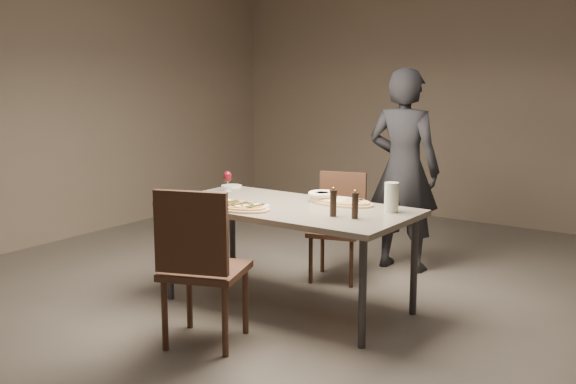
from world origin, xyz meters
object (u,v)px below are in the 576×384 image
Objects in this scene: ham_pizza at (341,202)px; pepper_mill_left at (355,205)px; carafe at (391,197)px; chair_far at (339,220)px; zucchini_pizza at (235,206)px; diner at (404,170)px; bread_basket at (322,196)px; chair_near at (199,259)px; dining_table at (288,214)px.

pepper_mill_left is at bearing -71.97° from ham_pizza.
carafe is 1.05m from chair_far.
pepper_mill_left is at bearing 109.81° from chair_far.
diner is at bearing 97.50° from zucchini_pizza.
carafe is at bearing -29.08° from ham_pizza.
bread_basket is (0.38, 0.55, 0.03)m from zucchini_pizza.
diner is (0.31, 0.53, 0.38)m from chair_far.
ham_pizza is 1.27m from chair_near.
dining_table is at bearing -112.94° from bread_basket.
bread_basket is at bearing 159.70° from ham_pizza.
carafe is at bearing 52.45° from zucchini_pizza.
dining_table is 1.77× the size of chair_near.
bread_basket reaches higher than dining_table.
chair_near is at bearing -126.00° from pepper_mill_left.
pepper_mill_left is 0.94× the size of carafe.
zucchini_pizza is 1.09m from carafe.
chair_near reaches higher than zucchini_pizza.
zucchini_pizza is at bearing -124.37° from bread_basket.
pepper_mill_left reaches higher than ham_pizza.
diner reaches higher than pepper_mill_left.
dining_table is 3.15× the size of zucchini_pizza.
zucchini_pizza is 0.89m from pepper_mill_left.
chair_near is at bearing 76.15° from chair_far.
diner is at bearing 69.18° from ham_pizza.
ham_pizza is (0.28, 0.28, 0.07)m from dining_table.
ham_pizza reaches higher than dining_table.
bread_basket is at bearing 142.79° from pepper_mill_left.
dining_table is 0.94m from chair_near.
pepper_mill_left reaches higher than bread_basket.
chair_near is (-0.01, -0.94, -0.12)m from dining_table.
carafe is (0.70, 0.23, 0.16)m from dining_table.
bread_basket reaches higher than zucchini_pizza.
chair_near is (0.25, -0.66, -0.20)m from zucchini_pizza.
chair_far is (-0.07, 0.84, -0.21)m from dining_table.
carafe is 0.24× the size of chair_far.
chair_near reaches higher than carafe.
dining_table is at bearing 69.28° from chair_near.
ham_pizza is at bearing 2.53° from bread_basket.
carafe reaches higher than ham_pizza.
pepper_mill_left is 0.19× the size of chair_near.
zucchini_pizza is 1.17m from chair_far.
zucchini_pizza is at bearing 90.89° from chair_near.
bread_basket is 0.24× the size of chair_far.
diner is at bearing 63.77° from chair_near.
dining_table is at bearing 77.25° from diner.
dining_table is 8.70× the size of bread_basket.
ham_pizza is 2.64× the size of pepper_mill_left.
zucchini_pizza is 0.67m from bread_basket.
diner is at bearing 83.65° from bread_basket.
pepper_mill_left is (0.60, -0.10, 0.15)m from dining_table.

